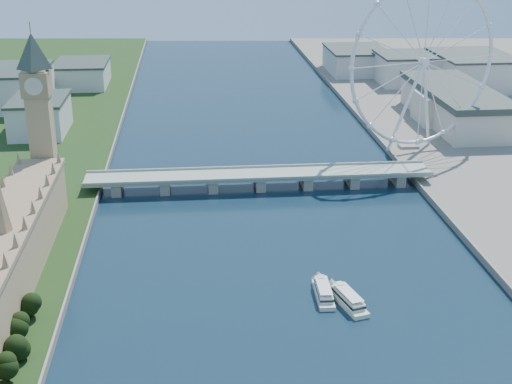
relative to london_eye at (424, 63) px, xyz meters
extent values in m
cube|color=tan|center=(-247.98, -185.08, -50.52)|extent=(24.00, 200.00, 28.00)
cube|color=tan|center=(-247.98, -77.08, -24.52)|extent=(13.00, 13.00, 80.00)
cube|color=#937A59|center=(-247.98, -77.08, 7.48)|extent=(15.00, 15.00, 14.00)
pyramid|color=#2D3833|center=(-247.98, -77.08, 35.48)|extent=(20.02, 20.02, 20.00)
cube|color=gray|center=(-119.98, -55.08, -59.02)|extent=(220.00, 22.00, 2.00)
cube|color=gray|center=(-209.98, -55.08, -63.77)|extent=(6.00, 20.00, 7.50)
cube|color=gray|center=(-179.98, -55.08, -63.77)|extent=(6.00, 20.00, 7.50)
cube|color=gray|center=(-149.98, -55.08, -63.77)|extent=(6.00, 20.00, 7.50)
cube|color=gray|center=(-119.98, -55.08, -63.77)|extent=(6.00, 20.00, 7.50)
cube|color=gray|center=(-89.98, -55.08, -63.77)|extent=(6.00, 20.00, 7.50)
cube|color=gray|center=(-59.98, -55.08, -63.77)|extent=(6.00, 20.00, 7.50)
cube|color=gray|center=(-29.98, -55.08, -63.77)|extent=(6.00, 20.00, 7.50)
torus|color=silver|center=(0.02, -0.08, 0.48)|extent=(113.60, 39.12, 118.60)
cylinder|color=silver|center=(0.02, -0.08, 0.48)|extent=(7.25, 6.61, 6.00)
cube|color=gray|center=(-2.98, 9.92, -63.52)|extent=(14.00, 10.00, 2.00)
cube|color=beige|center=(-279.98, 74.92, -51.52)|extent=(40.00, 60.00, 26.00)
cube|color=beige|center=(-319.98, 164.92, -48.52)|extent=(60.00, 80.00, 32.00)
cube|color=beige|center=(-269.98, 244.92, -53.52)|extent=(50.00, 70.00, 22.00)
cube|color=beige|center=(60.02, 224.92, -50.52)|extent=(60.00, 60.00, 28.00)
cube|color=beige|center=(120.02, 204.92, -49.52)|extent=(70.00, 90.00, 30.00)
cube|color=beige|center=(20.02, 284.92, -52.52)|extent=(60.00, 80.00, 24.00)
camera|label=1|loc=(-162.54, -480.07, 94.10)|focal=50.00mm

